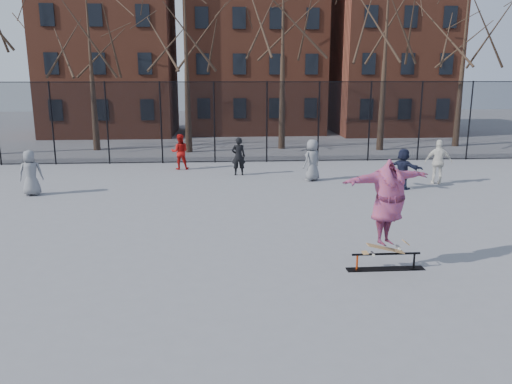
{
  "coord_description": "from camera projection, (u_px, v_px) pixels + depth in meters",
  "views": [
    {
      "loc": [
        -1.06,
        -11.77,
        4.31
      ],
      "look_at": [
        -0.14,
        1.5,
        1.17
      ],
      "focal_mm": 35.0,
      "sensor_mm": 36.0,
      "label": 1
    }
  ],
  "objects": [
    {
      "name": "bystander_navy",
      "position": [
        403.0,
        169.0,
        19.1
      ],
      "size": [
        1.36,
        1.36,
        1.57
      ],
      "primitive_type": "imported",
      "rotation": [
        0.0,
        0.0,
        2.35
      ],
      "color": "#191C32",
      "rests_on": "ground"
    },
    {
      "name": "skater",
      "position": [
        388.0,
        207.0,
        10.98
      ],
      "size": [
        2.42,
        1.5,
        1.92
      ],
      "primitive_type": "imported",
      "rotation": [
        0.0,
        0.0,
        0.4
      ],
      "color": "#603687",
      "rests_on": "skateboard"
    },
    {
      "name": "fence",
      "position": [
        242.0,
        121.0,
        24.64
      ],
      "size": [
        34.03,
        0.07,
        4.0
      ],
      "color": "black",
      "rests_on": "ground"
    },
    {
      "name": "bystander_extra",
      "position": [
        312.0,
        160.0,
        20.58
      ],
      "size": [
        1.0,
        0.93,
        1.72
      ],
      "primitive_type": "imported",
      "rotation": [
        0.0,
        0.0,
        3.76
      ],
      "color": "slate",
      "rests_on": "ground"
    },
    {
      "name": "ground",
      "position": [
        266.0,
        251.0,
        12.49
      ],
      "size": [
        100.0,
        100.0,
        0.0
      ],
      "primitive_type": "plane",
      "color": "slate"
    },
    {
      "name": "skate_rail",
      "position": [
        386.0,
        263.0,
        11.29
      ],
      "size": [
        1.78,
        0.27,
        0.39
      ],
      "color": "black",
      "rests_on": "ground"
    },
    {
      "name": "rowhouses",
      "position": [
        244.0,
        50.0,
        36.39
      ],
      "size": [
        29.0,
        7.0,
        13.0
      ],
      "color": "brown",
      "rests_on": "ground"
    },
    {
      "name": "bystander_black",
      "position": [
        238.0,
        156.0,
        21.73
      ],
      "size": [
        0.63,
        0.43,
        1.66
      ],
      "primitive_type": "imported",
      "rotation": [
        0.0,
        0.0,
        3.2
      ],
      "color": "black",
      "rests_on": "ground"
    },
    {
      "name": "bystander_grey",
      "position": [
        31.0,
        173.0,
        18.07
      ],
      "size": [
        0.92,
        0.7,
        1.67
      ],
      "primitive_type": "imported",
      "rotation": [
        0.0,
        0.0,
        3.37
      ],
      "color": "slate",
      "rests_on": "ground"
    },
    {
      "name": "bystander_red",
      "position": [
        180.0,
        152.0,
        23.08
      ],
      "size": [
        0.83,
        0.67,
        1.63
      ],
      "primitive_type": "imported",
      "rotation": [
        0.0,
        0.0,
        3.21
      ],
      "color": "#B0120F",
      "rests_on": "ground"
    },
    {
      "name": "skateboard",
      "position": [
        385.0,
        251.0,
        11.22
      ],
      "size": [
        0.93,
        0.22,
        0.11
      ],
      "primitive_type": null,
      "color": "olive",
      "rests_on": "skate_rail"
    },
    {
      "name": "bystander_white",
      "position": [
        438.0,
        162.0,
        19.95
      ],
      "size": [
        1.13,
        0.72,
        1.78
      ],
      "primitive_type": "imported",
      "rotation": [
        0.0,
        0.0,
        2.85
      ],
      "color": "silver",
      "rests_on": "ground"
    },
    {
      "name": "tree_row",
      "position": [
        234.0,
        18.0,
        27.43
      ],
      "size": [
        33.66,
        7.46,
        10.67
      ],
      "color": "black",
      "rests_on": "ground"
    }
  ]
}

